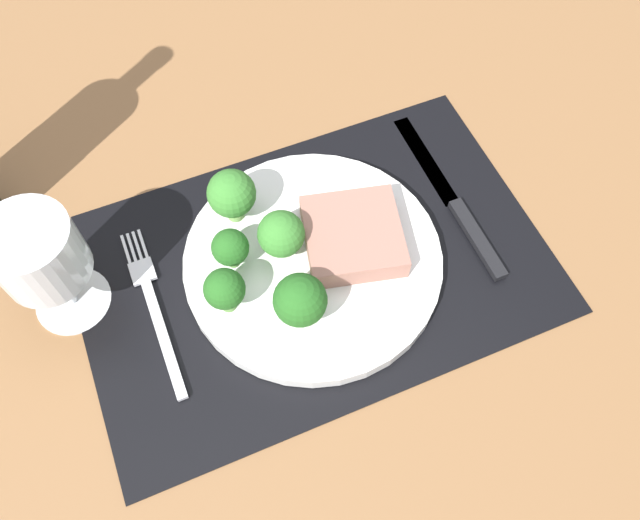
{
  "coord_description": "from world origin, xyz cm",
  "views": [
    {
      "loc": [
        -11.39,
        -29.18,
        57.83
      ],
      "look_at": [
        0.53,
        -0.59,
        1.9
      ],
      "focal_mm": 36.0,
      "sensor_mm": 36.0,
      "label": 1
    }
  ],
  "objects_px": {
    "steak": "(352,234)",
    "knife": "(457,206)",
    "fork": "(154,308)",
    "wine_glass": "(39,257)",
    "plate": "(313,261)"
  },
  "relations": [
    {
      "from": "knife",
      "to": "wine_glass",
      "type": "height_order",
      "value": "wine_glass"
    },
    {
      "from": "knife",
      "to": "wine_glass",
      "type": "distance_m",
      "value": 0.42
    },
    {
      "from": "steak",
      "to": "knife",
      "type": "bearing_deg",
      "value": 1.52
    },
    {
      "from": "wine_glass",
      "to": "plate",
      "type": "bearing_deg",
      "value": -13.08
    },
    {
      "from": "fork",
      "to": "wine_glass",
      "type": "bearing_deg",
      "value": 152.3
    },
    {
      "from": "plate",
      "to": "knife",
      "type": "bearing_deg",
      "value": 1.8
    },
    {
      "from": "steak",
      "to": "knife",
      "type": "distance_m",
      "value": 0.13
    },
    {
      "from": "fork",
      "to": "wine_glass",
      "type": "xyz_separation_m",
      "value": [
        -0.07,
        0.04,
        0.08
      ]
    },
    {
      "from": "wine_glass",
      "to": "knife",
      "type": "bearing_deg",
      "value": -6.96
    },
    {
      "from": "wine_glass",
      "to": "steak",
      "type": "bearing_deg",
      "value": -10.7
    },
    {
      "from": "fork",
      "to": "knife",
      "type": "height_order",
      "value": "knife"
    },
    {
      "from": "fork",
      "to": "knife",
      "type": "relative_size",
      "value": 0.83
    },
    {
      "from": "plate",
      "to": "steak",
      "type": "height_order",
      "value": "steak"
    },
    {
      "from": "steak",
      "to": "fork",
      "type": "distance_m",
      "value": 0.21
    },
    {
      "from": "plate",
      "to": "steak",
      "type": "relative_size",
      "value": 2.75
    }
  ]
}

